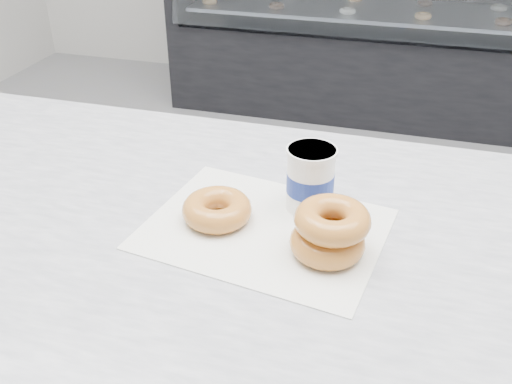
# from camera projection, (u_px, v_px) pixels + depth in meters

# --- Properties ---
(ground) EXTENTS (5.00, 5.00, 0.00)m
(ground) POSITION_uv_depth(u_px,v_px,m) (307.00, 362.00, 1.78)
(ground) COLOR gray
(ground) RESTS_ON ground
(display_case) EXTENTS (2.40, 0.74, 1.25)m
(display_case) POSITION_uv_depth(u_px,v_px,m) (385.00, 26.00, 3.26)
(display_case) COLOR black
(display_case) RESTS_ON ground
(wax_paper) EXTENTS (0.37, 0.31, 0.00)m
(wax_paper) POSITION_uv_depth(u_px,v_px,m) (265.00, 229.00, 0.84)
(wax_paper) COLOR silver
(wax_paper) RESTS_ON counter
(donut_single) EXTENTS (0.12, 0.12, 0.04)m
(donut_single) POSITION_uv_depth(u_px,v_px,m) (217.00, 209.00, 0.85)
(donut_single) COLOR #D07439
(donut_single) RESTS_ON wax_paper
(donut_stack) EXTENTS (0.14, 0.14, 0.07)m
(donut_stack) POSITION_uv_depth(u_px,v_px,m) (330.00, 231.00, 0.77)
(donut_stack) COLOR #D07439
(donut_stack) RESTS_ON wax_paper
(coffee_cup) EXTENTS (0.09, 0.09, 0.10)m
(coffee_cup) POSITION_uv_depth(u_px,v_px,m) (310.00, 179.00, 0.86)
(coffee_cup) COLOR white
(coffee_cup) RESTS_ON counter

